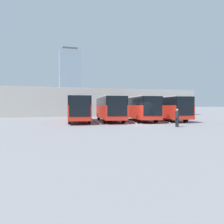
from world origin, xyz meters
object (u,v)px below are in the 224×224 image
bus_3 (79,108)px  pedestrian (177,117)px  bus_0 (167,107)px  bus_1 (139,108)px  bus_2 (110,108)px

bus_3 → pedestrian: bus_3 is taller
bus_0 → bus_3: bearing=3.1°
bus_1 → bus_2: size_ratio=1.00×
bus_2 → pedestrian: size_ratio=5.92×
bus_0 → bus_1: bearing=3.6°
bus_2 → bus_3: 4.18m
bus_2 → pedestrian: 10.34m
bus_1 → pedestrian: 8.96m
bus_1 → pedestrian: size_ratio=5.92×
bus_2 → bus_0: bearing=-177.8°
bus_0 → bus_2: (8.35, -0.60, 0.00)m
bus_0 → bus_1: size_ratio=1.00×
bus_3 → pedestrian: (-8.58, 9.42, -0.89)m
bus_3 → bus_2: bearing=-175.0°
bus_0 → pedestrian: 9.61m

